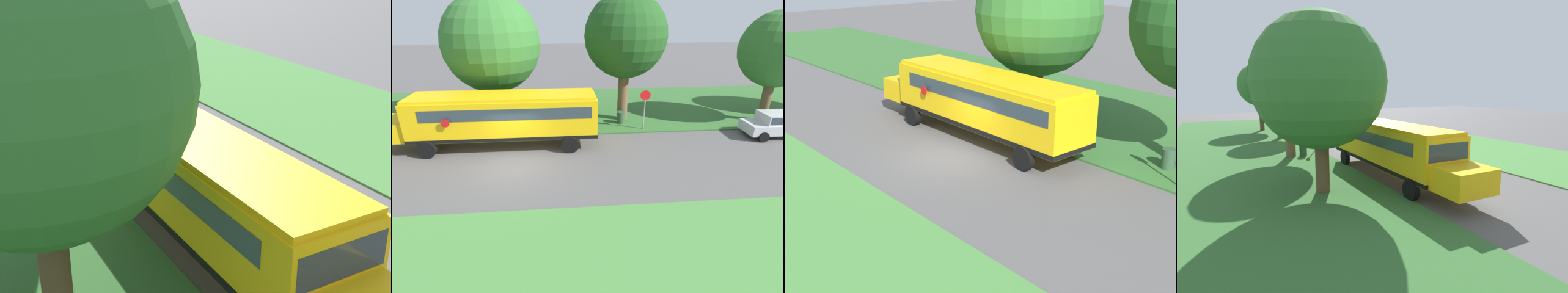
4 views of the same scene
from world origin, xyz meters
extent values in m
plane|color=#565454|center=(0.00, 0.00, 0.00)|extent=(120.00, 120.00, 0.00)
cube|color=yellow|center=(-2.71, -0.63, 1.90)|extent=(2.50, 10.50, 2.20)
cube|color=yellow|center=(-2.71, -0.63, 3.08)|extent=(2.35, 10.29, 0.16)
cube|color=black|center=(-2.71, -0.63, 0.92)|extent=(2.54, 10.54, 0.20)
cube|color=#2D3842|center=(-2.71, -0.33, 2.36)|extent=(2.53, 9.24, 0.64)
cube|color=#2D3842|center=(-2.71, -5.83, 2.36)|extent=(2.25, 0.12, 0.80)
cylinder|color=red|center=(-1.28, -3.51, 2.05)|extent=(0.03, 0.44, 0.44)
cylinder|color=black|center=(-1.46, 3.05, 0.50)|extent=(0.30, 1.00, 1.00)
cylinder|color=black|center=(-3.96, 3.05, 0.50)|extent=(0.30, 1.00, 1.00)
cube|color=#B7B7BC|center=(-2.80, 16.51, 0.64)|extent=(1.80, 4.40, 0.64)
cube|color=#B7B7BC|center=(-2.80, 16.36, 1.26)|extent=(1.60, 2.20, 0.60)
cube|color=#2D3842|center=(-2.80, 16.36, 1.28)|extent=(1.62, 2.02, 0.45)
cylinder|color=black|center=(-3.70, 18.00, 0.32)|extent=(0.22, 0.64, 0.64)
cylinder|color=black|center=(-1.90, 18.00, 0.32)|extent=(0.22, 0.64, 0.64)
cylinder|color=black|center=(-3.70, 15.01, 0.32)|extent=(0.22, 0.64, 0.64)
cylinder|color=black|center=(-1.90, 15.01, 0.32)|extent=(0.22, 0.64, 0.64)
cube|color=black|center=(-2.80, 24.37, 0.64)|extent=(1.80, 4.40, 0.64)
cube|color=black|center=(-2.80, 24.22, 1.26)|extent=(1.60, 2.20, 0.60)
cube|color=#2D3842|center=(-2.80, 24.22, 1.28)|extent=(1.62, 2.02, 0.45)
cylinder|color=black|center=(-1.90, 25.87, 0.32)|extent=(0.22, 0.64, 0.64)
cylinder|color=black|center=(-3.70, 22.88, 0.32)|extent=(0.22, 0.64, 0.64)
cylinder|color=black|center=(-1.90, 22.88, 0.32)|extent=(0.22, 0.64, 0.64)
cylinder|color=black|center=(-1.90, 31.84, 0.32)|extent=(0.22, 0.64, 0.64)
cylinder|color=black|center=(-1.90, 28.85, 0.32)|extent=(0.22, 0.64, 0.64)
cylinder|color=brown|center=(-7.19, -1.82, 1.53)|extent=(0.69, 0.69, 3.06)
sphere|color=#33702D|center=(-7.19, -1.82, 5.45)|extent=(6.39, 6.39, 6.39)
sphere|color=#33702D|center=(-7.96, -2.57, 5.30)|extent=(4.18, 4.18, 4.18)
cylinder|color=gray|center=(-4.60, 8.12, 1.05)|extent=(0.08, 0.08, 2.10)
cylinder|color=red|center=(-4.60, 8.12, 2.40)|extent=(0.03, 0.68, 0.68)
cylinder|color=#2D4C33|center=(-5.86, 6.81, 0.45)|extent=(0.56, 0.56, 0.90)
camera|label=1|loc=(-9.45, -12.18, 8.13)|focal=50.00mm
camera|label=2|loc=(14.41, 2.65, 7.61)|focal=28.00mm
camera|label=3|loc=(12.97, 17.30, 8.35)|focal=50.00mm
camera|label=4|loc=(-11.80, -15.93, 5.04)|focal=28.00mm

